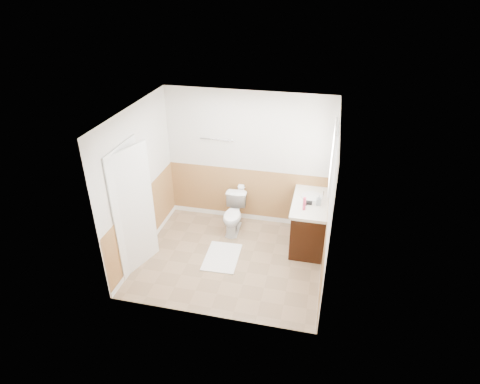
% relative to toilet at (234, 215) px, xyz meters
% --- Properties ---
extents(floor, '(3.00, 3.00, 0.00)m').
position_rel_toilet_xyz_m(floor, '(0.15, -0.83, -0.34)').
color(floor, '#8C7051').
rests_on(floor, ground).
extents(ceiling, '(3.00, 3.00, 0.00)m').
position_rel_toilet_xyz_m(ceiling, '(0.15, -0.83, 2.16)').
color(ceiling, white).
rests_on(ceiling, floor).
extents(wall_back, '(3.00, 0.00, 3.00)m').
position_rel_toilet_xyz_m(wall_back, '(0.15, 0.47, 0.91)').
color(wall_back, silver).
rests_on(wall_back, floor).
extents(wall_front, '(3.00, 0.00, 3.00)m').
position_rel_toilet_xyz_m(wall_front, '(0.15, -2.13, 0.91)').
color(wall_front, silver).
rests_on(wall_front, floor).
extents(wall_left, '(0.00, 3.00, 3.00)m').
position_rel_toilet_xyz_m(wall_left, '(-1.35, -0.83, 0.91)').
color(wall_left, silver).
rests_on(wall_left, floor).
extents(wall_right, '(0.00, 3.00, 3.00)m').
position_rel_toilet_xyz_m(wall_right, '(1.65, -0.83, 0.91)').
color(wall_right, silver).
rests_on(wall_right, floor).
extents(wainscot_back, '(3.00, 0.00, 3.00)m').
position_rel_toilet_xyz_m(wainscot_back, '(0.15, 0.46, 0.16)').
color(wainscot_back, '#A07640').
rests_on(wainscot_back, floor).
extents(wainscot_front, '(3.00, 0.00, 3.00)m').
position_rel_toilet_xyz_m(wainscot_front, '(0.15, -2.11, 0.16)').
color(wainscot_front, '#A07640').
rests_on(wainscot_front, floor).
extents(wainscot_left, '(0.00, 2.60, 2.60)m').
position_rel_toilet_xyz_m(wainscot_left, '(-1.34, -0.83, 0.16)').
color(wainscot_left, '#A07640').
rests_on(wainscot_left, floor).
extents(wainscot_right, '(0.00, 2.60, 2.60)m').
position_rel_toilet_xyz_m(wainscot_right, '(1.64, -0.83, 0.16)').
color(wainscot_right, '#A07640').
rests_on(wainscot_right, floor).
extents(toilet, '(0.41, 0.68, 0.68)m').
position_rel_toilet_xyz_m(toilet, '(0.00, 0.00, 0.00)').
color(toilet, white).
rests_on(toilet, floor).
extents(bath_mat, '(0.58, 0.82, 0.02)m').
position_rel_toilet_xyz_m(bath_mat, '(0.00, -0.84, -0.33)').
color(bath_mat, white).
rests_on(bath_mat, floor).
extents(vanity_cabinet, '(0.55, 1.10, 0.80)m').
position_rel_toilet_xyz_m(vanity_cabinet, '(1.36, -0.10, 0.06)').
color(vanity_cabinet, black).
rests_on(vanity_cabinet, floor).
extents(vanity_knob_left, '(0.03, 0.03, 0.03)m').
position_rel_toilet_xyz_m(vanity_knob_left, '(1.06, -0.20, 0.21)').
color(vanity_knob_left, silver).
rests_on(vanity_knob_left, vanity_cabinet).
extents(vanity_knob_right, '(0.03, 0.03, 0.03)m').
position_rel_toilet_xyz_m(vanity_knob_right, '(1.06, -0.00, 0.21)').
color(vanity_knob_right, silver).
rests_on(vanity_knob_right, vanity_cabinet).
extents(countertop, '(0.60, 1.15, 0.05)m').
position_rel_toilet_xyz_m(countertop, '(1.35, -0.10, 0.48)').
color(countertop, silver).
rests_on(countertop, vanity_cabinet).
extents(sink_basin, '(0.36, 0.36, 0.02)m').
position_rel_toilet_xyz_m(sink_basin, '(1.36, 0.05, 0.52)').
color(sink_basin, silver).
rests_on(sink_basin, countertop).
extents(faucet, '(0.02, 0.02, 0.14)m').
position_rel_toilet_xyz_m(faucet, '(1.54, 0.05, 0.58)').
color(faucet, silver).
rests_on(faucet, countertop).
extents(lotion_bottle, '(0.05, 0.05, 0.22)m').
position_rel_toilet_xyz_m(lotion_bottle, '(1.26, -0.39, 0.62)').
color(lotion_bottle, '#D6375C').
rests_on(lotion_bottle, countertop).
extents(soap_dispenser, '(0.08, 0.08, 0.17)m').
position_rel_toilet_xyz_m(soap_dispenser, '(1.48, -0.18, 0.59)').
color(soap_dispenser, '#8C969E').
rests_on(soap_dispenser, countertop).
extents(hair_dryer_body, '(0.14, 0.07, 0.07)m').
position_rel_toilet_xyz_m(hair_dryer_body, '(1.31, -0.21, 0.54)').
color(hair_dryer_body, black).
rests_on(hair_dryer_body, countertop).
extents(hair_dryer_handle, '(0.03, 0.03, 0.07)m').
position_rel_toilet_xyz_m(hair_dryer_handle, '(1.28, -0.24, 0.51)').
color(hair_dryer_handle, black).
rests_on(hair_dryer_handle, countertop).
extents(mirror_panel, '(0.02, 0.35, 0.90)m').
position_rel_toilet_xyz_m(mirror_panel, '(1.63, 0.27, 1.21)').
color(mirror_panel, silver).
rests_on(mirror_panel, wall_right).
extents(window_frame, '(0.04, 0.80, 1.00)m').
position_rel_toilet_xyz_m(window_frame, '(1.62, -0.24, 1.41)').
color(window_frame, white).
rests_on(window_frame, wall_right).
extents(window_glass, '(0.01, 0.70, 0.90)m').
position_rel_toilet_xyz_m(window_glass, '(1.64, -0.24, 1.41)').
color(window_glass, white).
rests_on(window_glass, wall_right).
extents(door, '(0.29, 0.78, 2.04)m').
position_rel_toilet_xyz_m(door, '(-1.25, -1.28, 0.68)').
color(door, white).
rests_on(door, wall_left).
extents(door_frame, '(0.02, 0.92, 2.10)m').
position_rel_toilet_xyz_m(door_frame, '(-1.32, -1.28, 0.69)').
color(door_frame, white).
rests_on(door_frame, wall_left).
extents(door_knob, '(0.06, 0.06, 0.06)m').
position_rel_toilet_xyz_m(door_knob, '(-1.19, -0.95, 0.61)').
color(door_knob, silver).
rests_on(door_knob, door).
extents(towel_bar, '(0.62, 0.02, 0.02)m').
position_rel_toilet_xyz_m(towel_bar, '(-0.40, 0.42, 1.26)').
color(towel_bar, silver).
rests_on(towel_bar, wall_back).
extents(tp_holder_bar, '(0.14, 0.02, 0.02)m').
position_rel_toilet_xyz_m(tp_holder_bar, '(0.05, 0.40, 0.36)').
color(tp_holder_bar, silver).
rests_on(tp_holder_bar, wall_back).
extents(tp_roll, '(0.10, 0.11, 0.11)m').
position_rel_toilet_xyz_m(tp_roll, '(0.05, 0.40, 0.36)').
color(tp_roll, white).
rests_on(tp_roll, tp_holder_bar).
extents(tp_sheet, '(0.10, 0.01, 0.16)m').
position_rel_toilet_xyz_m(tp_sheet, '(0.05, 0.40, 0.25)').
color(tp_sheet, white).
rests_on(tp_sheet, tp_roll).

